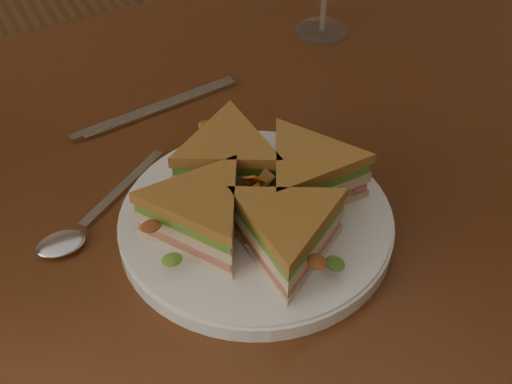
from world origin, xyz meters
The scene contains 6 objects.
table centered at (0.00, 0.00, 0.65)m, with size 1.20×0.80×0.75m.
plate centered at (0.04, -0.08, 0.76)m, with size 0.27×0.27×0.02m, color white.
sandwich_wedges centered at (0.04, -0.08, 0.80)m, with size 0.24×0.24×0.06m.
crisps_mound centered at (0.04, -0.08, 0.79)m, with size 0.09×0.09×0.05m, color #C45C19, non-canonical shape.
spoon centered at (-0.12, 0.00, 0.75)m, with size 0.16×0.11×0.01m.
knife centered at (0.02, 0.15, 0.75)m, with size 0.22×0.04×0.00m.
Camera 1 is at (-0.19, -0.51, 1.25)m, focal length 50.00 mm.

